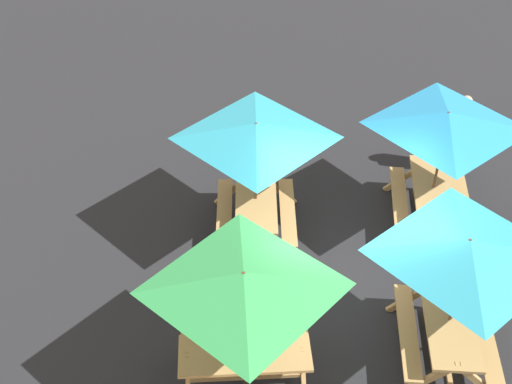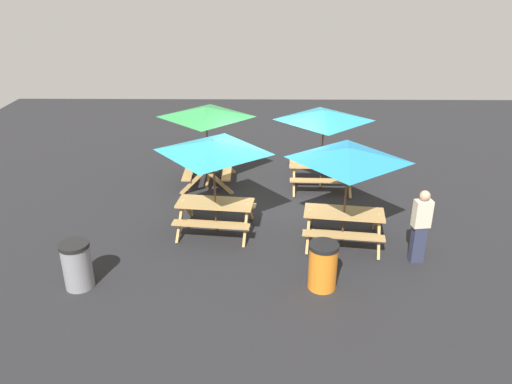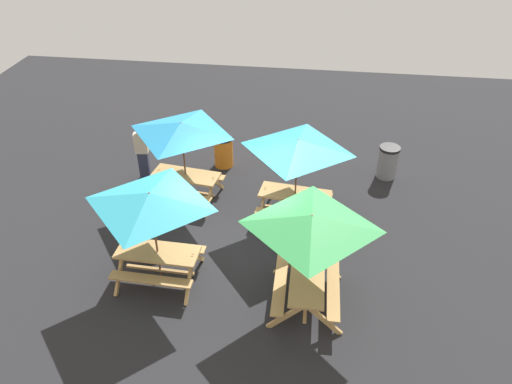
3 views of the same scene
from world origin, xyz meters
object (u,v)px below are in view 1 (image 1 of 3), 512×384
picnic_table_0 (256,139)px  picnic_table_2 (244,290)px  person_standing (460,132)px  picnic_table_3 (446,128)px  picnic_table_1 (466,257)px

picnic_table_0 → picnic_table_2: bearing=-3.3°
picnic_table_2 → person_standing: picnic_table_2 is taller
picnic_table_3 → picnic_table_0: bearing=-78.8°
picnic_table_2 → picnic_table_3: size_ratio=1.00×
picnic_table_3 → person_standing: bearing=158.2°
picnic_table_1 → picnic_table_2: 2.96m
picnic_table_0 → picnic_table_1: (2.80, 2.63, 0.00)m
picnic_table_0 → picnic_table_1: same height
picnic_table_2 → person_standing: 6.58m
picnic_table_0 → picnic_table_1: 3.84m
picnic_table_0 → picnic_table_1: bearing=45.1°
picnic_table_1 → picnic_table_3: (-2.98, 0.48, 0.00)m
picnic_table_1 → picnic_table_2: bearing=-74.6°
picnic_table_0 → picnic_table_3: (-0.18, 3.11, 0.00)m
picnic_table_3 → person_standing: size_ratio=1.40×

